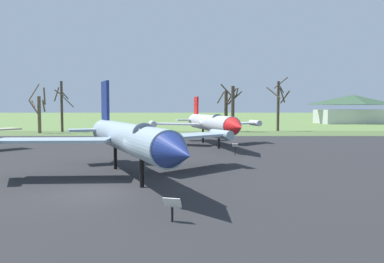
{
  "coord_description": "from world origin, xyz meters",
  "views": [
    {
      "loc": [
        4.58,
        -17.42,
        3.99
      ],
      "look_at": [
        4.69,
        16.65,
        1.87
      ],
      "focal_mm": 35.54,
      "sensor_mm": 36.0,
      "label": 1
    }
  ],
  "objects_px": {
    "jet_fighter_rear_center": "(127,137)",
    "info_placard_rear_center": "(171,207)",
    "visitor_building": "(351,109)",
    "jet_fighter_front_right": "(210,123)",
    "info_placard_front_right": "(234,148)"
  },
  "relations": [
    {
      "from": "jet_fighter_rear_center",
      "to": "info_placard_rear_center",
      "type": "distance_m",
      "value": 8.93
    },
    {
      "from": "info_placard_rear_center",
      "to": "visitor_building",
      "type": "bearing_deg",
      "value": 63.66
    },
    {
      "from": "jet_fighter_front_right",
      "to": "info_placard_front_right",
      "type": "bearing_deg",
      "value": -77.94
    },
    {
      "from": "jet_fighter_front_right",
      "to": "jet_fighter_rear_center",
      "type": "relative_size",
      "value": 1.1
    },
    {
      "from": "info_placard_front_right",
      "to": "jet_fighter_rear_center",
      "type": "xyz_separation_m",
      "value": [
        -7.21,
        -10.6,
        1.71
      ]
    },
    {
      "from": "visitor_building",
      "to": "jet_fighter_front_right",
      "type": "bearing_deg",
      "value": -123.92
    },
    {
      "from": "info_placard_rear_center",
      "to": "visitor_building",
      "type": "xyz_separation_m",
      "value": [
        41.94,
        84.73,
        3.08
      ]
    },
    {
      "from": "info_placard_rear_center",
      "to": "visitor_building",
      "type": "distance_m",
      "value": 94.6
    },
    {
      "from": "jet_fighter_rear_center",
      "to": "info_placard_front_right",
      "type": "bearing_deg",
      "value": 55.8
    },
    {
      "from": "info_placard_front_right",
      "to": "jet_fighter_rear_center",
      "type": "relative_size",
      "value": 0.06
    },
    {
      "from": "info_placard_front_right",
      "to": "visitor_building",
      "type": "xyz_separation_m",
      "value": [
        37.64,
        65.88,
        3.02
      ]
    },
    {
      "from": "jet_fighter_rear_center",
      "to": "visitor_building",
      "type": "distance_m",
      "value": 88.67
    },
    {
      "from": "jet_fighter_front_right",
      "to": "visitor_building",
      "type": "bearing_deg",
      "value": 56.08
    },
    {
      "from": "info_placard_rear_center",
      "to": "visitor_building",
      "type": "height_order",
      "value": "visitor_building"
    },
    {
      "from": "jet_fighter_rear_center",
      "to": "info_placard_rear_center",
      "type": "height_order",
      "value": "jet_fighter_rear_center"
    }
  ]
}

